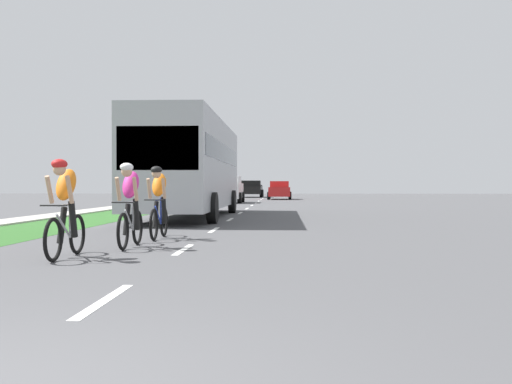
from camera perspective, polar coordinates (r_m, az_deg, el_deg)
ground_plane at (r=22.90m, az=-1.87°, el=-2.27°), size 120.00×120.00×0.00m
grass_verge at (r=23.79m, az=-13.68°, el=-2.17°), size 2.66×70.00×0.01m
sidewalk_concrete at (r=24.41m, az=-18.10°, el=-2.11°), size 1.26×70.00×0.10m
lane_markings_center at (r=26.89m, az=-1.20°, el=-1.83°), size 0.12×53.13×0.01m
cyclist_lead at (r=9.81m, az=-18.17°, el=-1.45°), size 0.42×1.72×1.58m
cyclist_trailing at (r=11.16m, az=-12.21°, el=-1.18°), size 0.42×1.72×1.58m
cyclist_distant at (r=12.91m, az=-9.49°, el=-0.93°), size 0.42×1.72×1.58m
bus_silver at (r=21.70m, az=-6.37°, el=2.79°), size 2.78×11.60×3.48m
suv_white at (r=39.15m, az=-2.85°, el=0.33°), size 2.15×4.70×1.79m
sedan_red at (r=48.91m, az=2.30°, el=0.18°), size 1.98×4.30×1.52m
pickup_black at (r=57.44m, az=-0.43°, el=0.31°), size 2.22×5.10×1.64m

